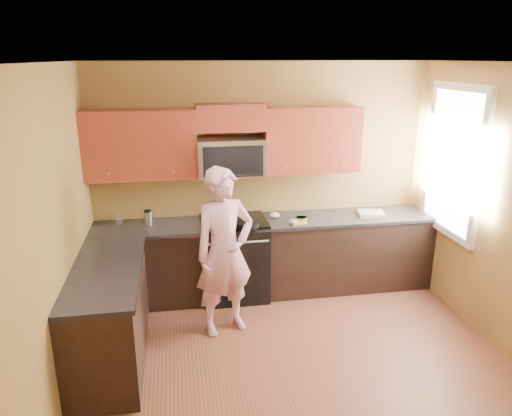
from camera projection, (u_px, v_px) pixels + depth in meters
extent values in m
plane|color=brown|center=(302.00, 378.00, 4.28)|extent=(4.00, 4.00, 0.00)
plane|color=white|center=(313.00, 63.00, 3.46)|extent=(4.00, 4.00, 0.00)
plane|color=brown|center=(263.00, 178.00, 5.75)|extent=(4.00, 0.00, 4.00)
plane|color=brown|center=(436.00, 407.00, 1.99)|extent=(4.00, 0.00, 4.00)
plane|color=brown|center=(47.00, 253.00, 3.55)|extent=(0.00, 4.00, 4.00)
cube|color=black|center=(267.00, 258.00, 5.74)|extent=(4.00, 0.60, 0.88)
cube|color=black|center=(109.00, 317.00, 4.44)|extent=(0.60, 1.60, 0.88)
cube|color=black|center=(267.00, 222.00, 5.60)|extent=(4.00, 0.62, 0.04)
cube|color=black|center=(106.00, 271.00, 4.30)|extent=(0.62, 1.60, 0.04)
cube|color=maroon|center=(230.00, 117.00, 5.31)|extent=(0.76, 0.33, 0.30)
imported|color=pink|center=(225.00, 252.00, 4.80)|extent=(0.74, 0.62, 1.74)
cube|color=#B27F47|center=(297.00, 224.00, 5.44)|extent=(0.12, 0.12, 0.01)
ellipsoid|color=silver|center=(294.00, 222.00, 5.44)|extent=(0.14, 0.15, 0.06)
ellipsoid|color=silver|center=(275.00, 215.00, 5.66)|extent=(0.14, 0.15, 0.07)
cube|color=white|center=(371.00, 214.00, 5.73)|extent=(0.34, 0.30, 0.05)
cylinder|color=silver|center=(119.00, 219.00, 5.45)|extent=(0.08, 0.08, 0.12)
cylinder|color=silver|center=(150.00, 216.00, 5.54)|extent=(0.07, 0.07, 0.12)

